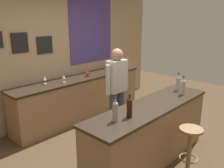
{
  "coord_description": "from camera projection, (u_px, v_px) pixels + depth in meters",
  "views": [
    {
      "loc": [
        -2.73,
        -2.19,
        2.15
      ],
      "look_at": [
        0.08,
        0.45,
        1.05
      ],
      "focal_mm": 38.39,
      "sensor_mm": 36.0,
      "label": 1
    }
  ],
  "objects": [
    {
      "name": "bar_counter",
      "position": [
        150.0,
        134.0,
        3.55
      ],
      "size": [
        2.35,
        0.6,
        0.92
      ],
      "color": "olive",
      "rests_on": "ground_plane"
    },
    {
      "name": "wine_glass_d",
      "position": [
        115.0,
        65.0,
        5.81
      ],
      "size": [
        0.07,
        0.07,
        0.16
      ],
      "color": "silver",
      "rests_on": "side_counter"
    },
    {
      "name": "ground_plane",
      "position": [
        128.0,
        151.0,
        3.94
      ],
      "size": [
        10.0,
        10.0,
        0.0
      ],
      "primitive_type": "plane",
      "color": "#4C3823"
    },
    {
      "name": "wine_bottle_c",
      "position": [
        183.0,
        86.0,
        3.85
      ],
      "size": [
        0.07,
        0.07,
        0.31
      ],
      "color": "#999E99",
      "rests_on": "bar_counter"
    },
    {
      "name": "wine_glass_a",
      "position": [
        44.0,
        78.0,
        4.52
      ],
      "size": [
        0.07,
        0.07,
        0.16
      ],
      "color": "silver",
      "rests_on": "side_counter"
    },
    {
      "name": "wine_glass_b",
      "position": [
        64.0,
        77.0,
        4.64
      ],
      "size": [
        0.07,
        0.07,
        0.16
      ],
      "color": "silver",
      "rests_on": "side_counter"
    },
    {
      "name": "back_wall",
      "position": [
        54.0,
        53.0,
        4.9
      ],
      "size": [
        6.0,
        0.09,
        2.8
      ],
      "color": "tan",
      "rests_on": "ground_plane"
    },
    {
      "name": "coffee_mug",
      "position": [
        88.0,
        74.0,
        5.12
      ],
      "size": [
        0.13,
        0.08,
        0.09
      ],
      "color": "#B2332D",
      "rests_on": "side_counter"
    },
    {
      "name": "wine_bottle_a",
      "position": [
        115.0,
        111.0,
        2.87
      ],
      "size": [
        0.07,
        0.07,
        0.31
      ],
      "color": "#999E99",
      "rests_on": "bar_counter"
    },
    {
      "name": "wine_bottle_d",
      "position": [
        178.0,
        83.0,
        4.07
      ],
      "size": [
        0.07,
        0.07,
        0.31
      ],
      "color": "#999E99",
      "rests_on": "bar_counter"
    },
    {
      "name": "wine_glass_c",
      "position": [
        107.0,
        67.0,
        5.55
      ],
      "size": [
        0.07,
        0.07,
        0.16
      ],
      "color": "silver",
      "rests_on": "side_counter"
    },
    {
      "name": "bar_stool",
      "position": [
        190.0,
        143.0,
        3.31
      ],
      "size": [
        0.32,
        0.32,
        0.68
      ],
      "color": "olive",
      "rests_on": "ground_plane"
    },
    {
      "name": "bartender",
      "position": [
        117.0,
        87.0,
        4.23
      ],
      "size": [
        0.52,
        0.21,
        1.62
      ],
      "color": "#384766",
      "rests_on": "ground_plane"
    },
    {
      "name": "side_counter",
      "position": [
        82.0,
        97.0,
        5.19
      ],
      "size": [
        3.15,
        0.56,
        0.9
      ],
      "color": "olive",
      "rests_on": "ground_plane"
    },
    {
      "name": "wine_bottle_b",
      "position": [
        130.0,
        107.0,
        2.99
      ],
      "size": [
        0.07,
        0.07,
        0.31
      ],
      "color": "black",
      "rests_on": "bar_counter"
    }
  ]
}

